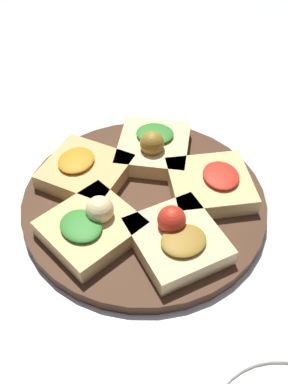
# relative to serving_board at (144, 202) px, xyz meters

# --- Properties ---
(ground_plane) EXTENTS (3.00, 3.00, 0.00)m
(ground_plane) POSITION_rel_serving_board_xyz_m (0.00, 0.00, -0.01)
(ground_plane) COLOR silver
(serving_board) EXTENTS (0.43, 0.43, 0.02)m
(serving_board) POSITION_rel_serving_board_xyz_m (0.00, 0.00, 0.00)
(serving_board) COLOR #422819
(serving_board) RESTS_ON ground_plane
(focaccia_slice_0) EXTENTS (0.19, 0.19, 0.07)m
(focaccia_slice_0) POSITION_rel_serving_board_xyz_m (-0.09, -0.08, 0.03)
(focaccia_slice_0) COLOR #E5C689
(focaccia_slice_0) RESTS_ON serving_board
(focaccia_slice_1) EXTENTS (0.18, 0.18, 0.04)m
(focaccia_slice_1) POSITION_rel_serving_board_xyz_m (0.05, -0.11, 0.03)
(focaccia_slice_1) COLOR tan
(focaccia_slice_1) RESTS_ON serving_board
(focaccia_slice_2) EXTENTS (0.15, 0.14, 0.07)m
(focaccia_slice_2) POSITION_rel_serving_board_xyz_m (0.12, 0.01, 0.03)
(focaccia_slice_2) COLOR #DBB775
(focaccia_slice_2) RESTS_ON serving_board
(focaccia_slice_3) EXTENTS (0.16, 0.17, 0.07)m
(focaccia_slice_3) POSITION_rel_serving_board_xyz_m (0.03, 0.11, 0.03)
(focaccia_slice_3) COLOR #E5C689
(focaccia_slice_3) RESTS_ON serving_board
(focaccia_slice_4) EXTENTS (0.19, 0.18, 0.04)m
(focaccia_slice_4) POSITION_rel_serving_board_xyz_m (-0.10, 0.06, 0.03)
(focaccia_slice_4) COLOR #DBB775
(focaccia_slice_4) RESTS_ON serving_board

